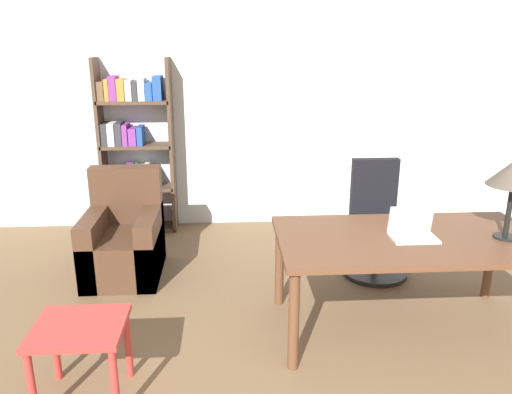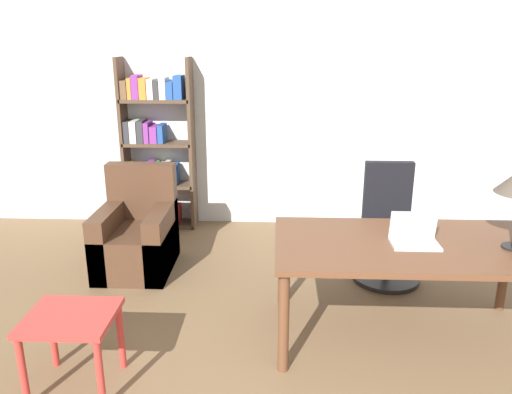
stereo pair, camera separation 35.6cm
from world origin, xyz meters
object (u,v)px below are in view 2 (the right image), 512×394
object	(u,v)px
laptop	(414,237)
side_table_blue	(72,328)
desk	(410,253)
armchair	(137,237)
bookshelf	(155,152)
office_chair	(387,232)

from	to	relation	value
laptop	side_table_blue	bearing A→B (deg)	-164.05
desk	armchair	xyz separation A→B (m)	(-2.21, 1.06, -0.35)
side_table_blue	bookshelf	bearing A→B (deg)	92.96
office_chair	armchair	xyz separation A→B (m)	(-2.28, 0.09, -0.13)
desk	side_table_blue	xyz separation A→B (m)	(-2.14, -0.64, -0.25)
laptop	armchair	world-z (taller)	laptop
desk	office_chair	distance (m)	1.00
bookshelf	side_table_blue	bearing A→B (deg)	-87.04
armchair	bookshelf	world-z (taller)	bookshelf
desk	laptop	world-z (taller)	laptop
bookshelf	office_chair	bearing A→B (deg)	-27.46
desk	side_table_blue	size ratio (longest dim) A/B	3.58
armchair	laptop	bearing A→B (deg)	-26.02
laptop	bookshelf	xyz separation A→B (m)	(-2.30, 2.22, 0.09)
office_chair	side_table_blue	bearing A→B (deg)	-143.82
laptop	side_table_blue	xyz separation A→B (m)	(-2.15, -0.61, -0.37)
side_table_blue	armchair	world-z (taller)	armchair
side_table_blue	office_chair	bearing A→B (deg)	36.18
office_chair	armchair	distance (m)	2.29
bookshelf	desk	bearing A→B (deg)	-43.88
desk	office_chair	bearing A→B (deg)	86.14
office_chair	bookshelf	distance (m)	2.68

